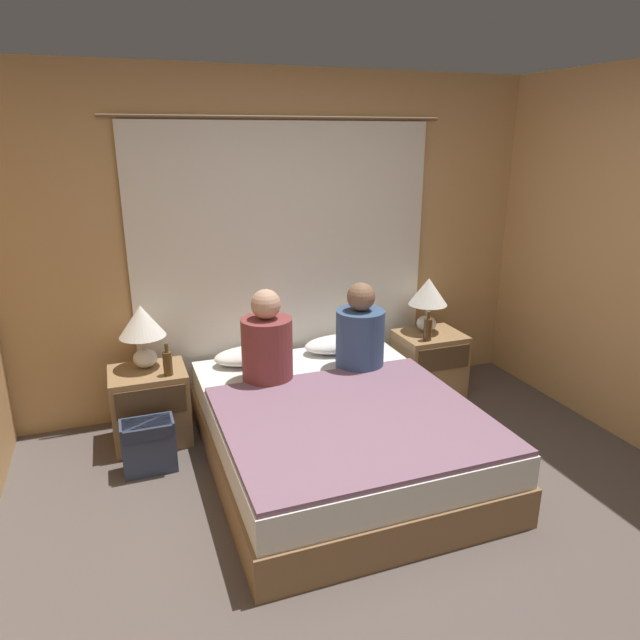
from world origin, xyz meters
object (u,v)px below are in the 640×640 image
object	(u,v)px
nightstand_right	(429,364)
person_right_in_bed	(360,334)
pillow_right	(339,344)
person_left_in_bed	(267,344)
backpack_on_floor	(149,443)
beer_bottle_on_right_stand	(428,329)
lamp_right	(428,296)
nightstand_left	(150,406)
bed	(336,432)
pillow_left	(252,355)
beer_bottle_on_left_stand	(168,363)
lamp_left	(142,326)

from	to	relation	value
nightstand_right	person_right_in_bed	bearing A→B (deg)	-161.25
pillow_right	person_left_in_bed	bearing A→B (deg)	-152.34
pillow_right	backpack_on_floor	xyz separation A→B (m)	(-1.49, -0.49, -0.30)
backpack_on_floor	beer_bottle_on_right_stand	bearing A→B (deg)	7.24
nightstand_right	lamp_right	bearing A→B (deg)	90.00
nightstand_left	person_left_in_bed	distance (m)	0.93
person_right_in_bed	pillow_right	bearing A→B (deg)	92.67
person_left_in_bed	nightstand_left	bearing A→B (deg)	162.20
nightstand_left	nightstand_right	world-z (taller)	same
nightstand_right	pillow_right	bearing A→B (deg)	172.38
bed	nightstand_right	xyz separation A→B (m)	(1.10, 0.71, 0.05)
lamp_right	bed	bearing A→B (deg)	-144.44
backpack_on_floor	nightstand_right	bearing A→B (deg)	9.86
pillow_left	person_right_in_bed	size ratio (longest dim) A/B	0.89
nightstand_left	bed	bearing A→B (deg)	-32.83
nightstand_left	pillow_left	world-z (taller)	pillow_left
nightstand_right	nightstand_left	bearing A→B (deg)	180.00
lamp_right	pillow_right	bearing A→B (deg)	178.17
beer_bottle_on_left_stand	backpack_on_floor	size ratio (longest dim) A/B	0.64
bed	beer_bottle_on_right_stand	xyz separation A→B (m)	(0.99, 0.59, 0.40)
person_right_in_bed	beer_bottle_on_left_stand	size ratio (longest dim) A/B	2.85
pillow_right	nightstand_left	bearing A→B (deg)	-176.02
person_left_in_bed	beer_bottle_on_right_stand	xyz separation A→B (m)	(1.31, 0.13, -0.09)
bed	beer_bottle_on_left_stand	world-z (taller)	beer_bottle_on_left_stand
beer_bottle_on_right_stand	nightstand_left	bearing A→B (deg)	176.77
pillow_right	backpack_on_floor	distance (m)	1.60
pillow_left	pillow_right	world-z (taller)	same
nightstand_left	beer_bottle_on_left_stand	xyz separation A→B (m)	(0.13, -0.12, 0.35)
backpack_on_floor	bed	bearing A→B (deg)	-15.56
beer_bottle_on_right_stand	lamp_left	bearing A→B (deg)	174.69
nightstand_right	beer_bottle_on_left_stand	size ratio (longest dim) A/B	2.37
beer_bottle_on_left_stand	beer_bottle_on_right_stand	world-z (taller)	beer_bottle_on_right_stand
lamp_right	beer_bottle_on_left_stand	xyz separation A→B (m)	(-2.06, -0.19, -0.21)
beer_bottle_on_left_stand	beer_bottle_on_right_stand	distance (m)	1.96
lamp_right	person_right_in_bed	distance (m)	0.81
person_right_in_bed	backpack_on_floor	size ratio (longest dim) A/B	1.82
lamp_right	pillow_right	xyz separation A→B (m)	(-0.75, 0.02, -0.32)
beer_bottle_on_left_stand	backpack_on_floor	bearing A→B (deg)	-123.28
nightstand_right	lamp_right	world-z (taller)	lamp_right
lamp_left	person_right_in_bed	distance (m)	1.50
pillow_right	person_left_in_bed	xyz separation A→B (m)	(-0.67, -0.35, 0.21)
nightstand_right	pillow_right	distance (m)	0.79
pillow_left	nightstand_left	bearing A→B (deg)	-172.38
lamp_right	nightstand_right	bearing A→B (deg)	-90.00
nightstand_right	beer_bottle_on_right_stand	bearing A→B (deg)	-131.27
nightstand_left	person_right_in_bed	bearing A→B (deg)	-9.69
nightstand_left	lamp_left	world-z (taller)	lamp_left
bed	nightstand_right	size ratio (longest dim) A/B	3.81
person_right_in_bed	bed	bearing A→B (deg)	-128.34
nightstand_right	person_right_in_bed	size ratio (longest dim) A/B	0.83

